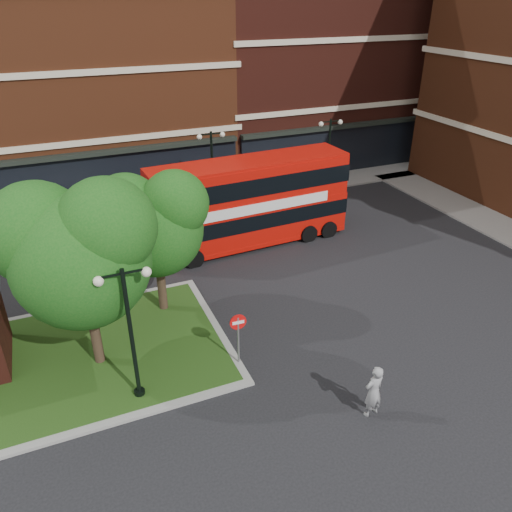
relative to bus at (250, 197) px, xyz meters
name	(u,v)px	position (x,y,z in m)	size (l,w,h in m)	color
ground	(288,359)	(-2.40, -9.57, -2.67)	(120.00, 120.00, 0.00)	black
pavement_far	(175,204)	(-2.40, 6.93, -2.61)	(44.00, 3.00, 0.12)	slate
terrace_far_left	(15,82)	(-10.40, 14.43, 4.33)	(26.00, 12.00, 14.00)	brown
terrace_far_right	(316,51)	(11.60, 14.43, 5.33)	(18.00, 12.00, 16.00)	#471911
traffic_island	(57,364)	(-10.40, -6.57, -2.60)	(12.60, 7.60, 0.15)	gray
tree_island_west	(76,248)	(-8.99, -6.99, 2.12)	(5.40, 4.71, 7.21)	#2D2116
tree_island_east	(152,220)	(-5.97, -4.50, 1.57)	(4.46, 3.90, 6.29)	#2D2116
lamp_island	(130,329)	(-7.90, -9.37, 0.16)	(1.72, 0.36, 5.00)	black
lamp_far_left	(212,168)	(-0.40, 4.93, 0.16)	(1.72, 0.36, 5.00)	black
lamp_far_right	(329,153)	(7.60, 4.93, 0.16)	(1.72, 0.36, 5.00)	black
bus	(250,197)	(0.00, 0.00, 0.00)	(10.77, 2.96, 4.07)	#BB0E07
woman	(374,391)	(-1.12, -13.07, -1.70)	(0.71, 0.46, 1.94)	gray
car_silver	(83,222)	(-8.20, 4.93, -2.01)	(1.55, 3.86, 1.31)	silver
car_white	(221,191)	(0.60, 6.43, -2.00)	(1.42, 4.07, 1.34)	silver
no_entry_sign	(238,330)	(-4.20, -9.11, -1.10)	(0.61, 0.09, 2.20)	slate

